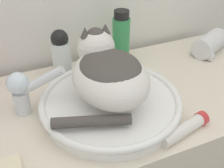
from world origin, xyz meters
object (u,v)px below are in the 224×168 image
at_px(cream_tube, 185,129).
at_px(faucet, 23,89).
at_px(cat, 108,71).
at_px(shampoo_bottle_tall, 121,39).
at_px(lotion_bottle_white, 61,54).
at_px(hair_dryer, 210,44).

bearing_deg(cream_tube, faucet, 145.05).
distance_m(cat, cream_tube, 0.25).
xyz_separation_m(faucet, cream_tube, (0.36, -0.25, -0.06)).
distance_m(shampoo_bottle_tall, cream_tube, 0.41).
bearing_deg(cat, faucet, 70.79).
distance_m(shampoo_bottle_tall, lotion_bottle_white, 0.22).
distance_m(lotion_bottle_white, hair_dryer, 0.57).
xyz_separation_m(cat, shampoo_bottle_tall, (0.15, 0.23, -0.03)).
relative_size(shampoo_bottle_tall, hair_dryer, 1.08).
distance_m(cat, faucet, 0.23).
distance_m(faucet, hair_dryer, 0.72).
bearing_deg(hair_dryer, shampoo_bottle_tall, 144.24).
height_order(cat, lotion_bottle_white, cat).
relative_size(cat, shampoo_bottle_tall, 1.46).
relative_size(cat, faucet, 1.85).
bearing_deg(shampoo_bottle_tall, lotion_bottle_white, 180.00).
height_order(faucet, cream_tube, faucet).
xyz_separation_m(cat, lotion_bottle_white, (-0.07, 0.23, -0.04)).
xyz_separation_m(cream_tube, hair_dryer, (0.35, 0.34, 0.02)).
relative_size(lotion_bottle_white, hair_dryer, 0.90).
bearing_deg(faucet, shampoo_bottle_tall, 44.54).
xyz_separation_m(faucet, shampoo_bottle_tall, (0.37, 0.15, 0.01)).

